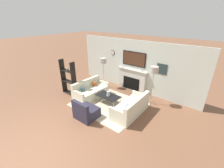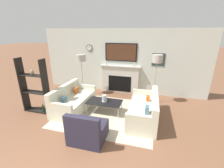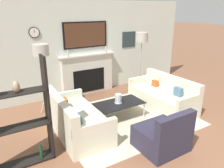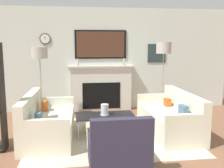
# 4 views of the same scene
# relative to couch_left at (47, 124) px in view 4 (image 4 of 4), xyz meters

# --- Properties ---
(fireplace_wall) EXTENTS (7.08, 0.28, 2.70)m
(fireplace_wall) POSITION_rel_couch_left_xyz_m (1.22, 2.07, 0.93)
(fireplace_wall) COLOR silver
(fireplace_wall) RESTS_ON ground_plane
(area_rug) EXTENTS (3.03, 2.52, 0.01)m
(area_rug) POSITION_rel_couch_left_xyz_m (1.21, -0.00, -0.29)
(area_rug) COLOR beige
(area_rug) RESTS_ON ground_plane
(couch_left) EXTENTS (0.90, 1.78, 0.84)m
(couch_left) POSITION_rel_couch_left_xyz_m (0.00, 0.00, 0.00)
(couch_left) COLOR beige
(couch_left) RESTS_ON ground_plane
(couch_right) EXTENTS (0.85, 1.85, 0.82)m
(couch_right) POSITION_rel_couch_left_xyz_m (2.42, -0.00, 0.00)
(couch_right) COLOR beige
(couch_right) RESTS_ON ground_plane
(armchair) EXTENTS (0.85, 0.78, 0.82)m
(armchair) POSITION_rel_couch_left_xyz_m (1.16, -1.35, -0.02)
(armchair) COLOR #2B283A
(armchair) RESTS_ON ground_plane
(coffee_table) EXTENTS (1.14, 0.62, 0.39)m
(coffee_table) POSITION_rel_couch_left_xyz_m (1.12, 0.08, 0.08)
(coffee_table) COLOR black
(coffee_table) RESTS_ON ground_plane
(hurricane_candle) EXTENTS (0.17, 0.17, 0.22)m
(hurricane_candle) POSITION_rel_couch_left_xyz_m (1.11, 0.10, 0.19)
(hurricane_candle) COLOR silver
(hurricane_candle) RESTS_ON coffee_table
(floor_lamp_left) EXTENTS (0.37, 0.37, 1.71)m
(floor_lamp_left) POSITION_rel_couch_left_xyz_m (-0.25, 1.31, 1.25)
(floor_lamp_left) COLOR #9E998E
(floor_lamp_left) RESTS_ON ground_plane
(floor_lamp_right) EXTENTS (0.36, 0.36, 1.82)m
(floor_lamp_right) POSITION_rel_couch_left_xyz_m (2.68, 1.31, 1.35)
(floor_lamp_right) COLOR #9E998E
(floor_lamp_right) RESTS_ON ground_plane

